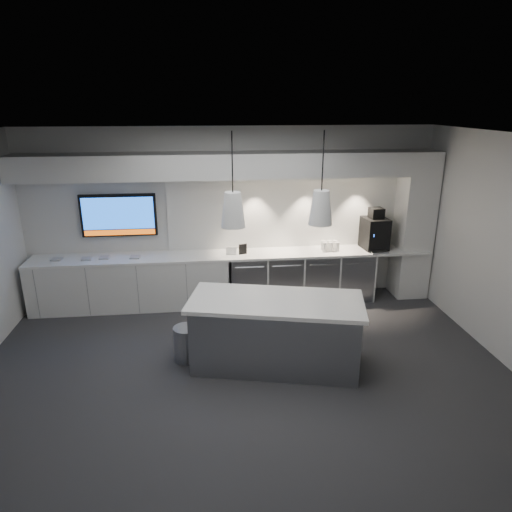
{
  "coord_description": "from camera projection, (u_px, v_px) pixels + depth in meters",
  "views": [
    {
      "loc": [
        -0.43,
        -5.24,
        3.37
      ],
      "look_at": [
        0.28,
        1.1,
        1.21
      ],
      "focal_mm": 32.0,
      "sensor_mm": 36.0,
      "label": 1
    }
  ],
  "objects": [
    {
      "name": "left_base_cabinets",
      "position": [
        131.0,
        283.0,
        7.78
      ],
      "size": [
        3.3,
        0.63,
        0.86
      ],
      "primitive_type": "cube",
      "color": "white",
      "rests_on": "floor"
    },
    {
      "name": "column",
      "position": [
        414.0,
        225.0,
        8.04
      ],
      "size": [
        0.55,
        0.55,
        2.6
      ],
      "primitive_type": "cube",
      "color": "white",
      "rests_on": "floor"
    },
    {
      "name": "pendant_left",
      "position": [
        233.0,
        210.0,
        5.42
      ],
      "size": [
        0.3,
        0.3,
        1.12
      ],
      "color": "white",
      "rests_on": "ceiling"
    },
    {
      "name": "wall_back",
      "position": [
        231.0,
        215.0,
        7.93
      ],
      "size": [
        7.0,
        0.0,
        7.0
      ],
      "primitive_type": "plane",
      "rotation": [
        1.57,
        0.0,
        0.0
      ],
      "color": "silver",
      "rests_on": "floor"
    },
    {
      "name": "cup_cluster",
      "position": [
        330.0,
        246.0,
        7.95
      ],
      "size": [
        0.3,
        0.19,
        0.16
      ],
      "primitive_type": null,
      "color": "silver",
      "rests_on": "back_counter"
    },
    {
      "name": "wall_right",
      "position": [
        511.0,
        253.0,
        5.94
      ],
      "size": [
        0.0,
        7.0,
        7.0
      ],
      "primitive_type": "plane",
      "rotation": [
        1.57,
        0.0,
        -1.57
      ],
      "color": "silver",
      "rests_on": "floor"
    },
    {
      "name": "island",
      "position": [
        275.0,
        333.0,
        6.02
      ],
      "size": [
        2.4,
        1.45,
        0.95
      ],
      "rotation": [
        0.0,
        0.0,
        -0.23
      ],
      "color": "gray",
      "rests_on": "floor"
    },
    {
      "name": "bin",
      "position": [
        187.0,
        344.0,
        6.21
      ],
      "size": [
        0.35,
        0.35,
        0.49
      ],
      "primitive_type": "cylinder",
      "rotation": [
        0.0,
        0.0,
        0.02
      ],
      "color": "gray",
      "rests_on": "floor"
    },
    {
      "name": "tray_b",
      "position": [
        87.0,
        259.0,
        7.52
      ],
      "size": [
        0.17,
        0.17,
        0.02
      ],
      "primitive_type": "cube",
      "rotation": [
        0.0,
        0.0,
        0.09
      ],
      "color": "#A8A8A8",
      "rests_on": "back_counter"
    },
    {
      "name": "coffee_machine",
      "position": [
        375.0,
        232.0,
        8.0
      ],
      "size": [
        0.44,
        0.6,
        0.73
      ],
      "rotation": [
        0.0,
        0.0,
        0.09
      ],
      "color": "black",
      "rests_on": "back_counter"
    },
    {
      "name": "wall_front",
      "position": [
        273.0,
        381.0,
        3.22
      ],
      "size": [
        7.0,
        0.0,
        7.0
      ],
      "primitive_type": "plane",
      "rotation": [
        -1.57,
        0.0,
        0.0
      ],
      "color": "silver",
      "rests_on": "floor"
    },
    {
      "name": "fridge_unit_d",
      "position": [
        352.0,
        275.0,
        8.19
      ],
      "size": [
        0.6,
        0.61,
        0.85
      ],
      "primitive_type": "cube",
      "color": "gray",
      "rests_on": "floor"
    },
    {
      "name": "wall_tv",
      "position": [
        119.0,
        215.0,
        7.66
      ],
      "size": [
        1.25,
        0.07,
        0.72
      ],
      "color": "black",
      "rests_on": "wall_back"
    },
    {
      "name": "ceiling",
      "position": [
        242.0,
        137.0,
        5.09
      ],
      "size": [
        7.0,
        7.0,
        0.0
      ],
      "primitive_type": "plane",
      "rotation": [
        3.14,
        0.0,
        0.0
      ],
      "color": "black",
      "rests_on": "wall_back"
    },
    {
      "name": "pendant_right",
      "position": [
        321.0,
        207.0,
        5.53
      ],
      "size": [
        0.3,
        0.3,
        1.12
      ],
      "color": "white",
      "rests_on": "ceiling"
    },
    {
      "name": "fridge_unit_c",
      "position": [
        318.0,
        276.0,
        8.12
      ],
      "size": [
        0.6,
        0.61,
        0.85
      ],
      "primitive_type": "cube",
      "color": "gray",
      "rests_on": "floor"
    },
    {
      "name": "back_counter",
      "position": [
        233.0,
        255.0,
        7.82
      ],
      "size": [
        6.8,
        0.65,
        0.04
      ],
      "primitive_type": "cube",
      "color": "white",
      "rests_on": "left_base_cabinets"
    },
    {
      "name": "tray_d",
      "position": [
        135.0,
        257.0,
        7.6
      ],
      "size": [
        0.17,
        0.17,
        0.02
      ],
      "primitive_type": "cube",
      "rotation": [
        0.0,
        0.0,
        -0.06
      ],
      "color": "#A8A8A8",
      "rests_on": "back_counter"
    },
    {
      "name": "fridge_unit_a",
      "position": [
        248.0,
        279.0,
        7.99
      ],
      "size": [
        0.6,
        0.61,
        0.85
      ],
      "primitive_type": "cube",
      "color": "gray",
      "rests_on": "floor"
    },
    {
      "name": "tray_c",
      "position": [
        105.0,
        258.0,
        7.58
      ],
      "size": [
        0.16,
        0.16,
        0.02
      ],
      "primitive_type": "cube",
      "rotation": [
        0.0,
        0.0,
        -0.03
      ],
      "color": "#A8A8A8",
      "rests_on": "back_counter"
    },
    {
      "name": "floor",
      "position": [
        245.0,
        369.0,
        6.05
      ],
      "size": [
        7.0,
        7.0,
        0.0
      ],
      "primitive_type": "plane",
      "color": "#302F32",
      "rests_on": "ground"
    },
    {
      "name": "sign_white",
      "position": [
        231.0,
        251.0,
        7.73
      ],
      "size": [
        0.18,
        0.04,
        0.14
      ],
      "primitive_type": "cube",
      "rotation": [
        0.0,
        0.0,
        -0.1
      ],
      "color": "white",
      "rests_on": "back_counter"
    },
    {
      "name": "fridge_unit_b",
      "position": [
        283.0,
        277.0,
        8.06
      ],
      "size": [
        0.6,
        0.61,
        0.85
      ],
      "primitive_type": "cube",
      "color": "gray",
      "rests_on": "floor"
    },
    {
      "name": "sign_black",
      "position": [
        243.0,
        249.0,
        7.76
      ],
      "size": [
        0.14,
        0.06,
        0.18
      ],
      "primitive_type": "cube",
      "rotation": [
        0.0,
        0.0,
        0.27
      ],
      "color": "black",
      "rests_on": "back_counter"
    },
    {
      "name": "backsplash",
      "position": [
        300.0,
        211.0,
        8.02
      ],
      "size": [
        4.6,
        0.03,
        1.3
      ],
      "primitive_type": "cube",
      "color": "white",
      "rests_on": "wall_back"
    },
    {
      "name": "soffit",
      "position": [
        232.0,
        165.0,
        7.36
      ],
      "size": [
        6.9,
        0.6,
        0.4
      ],
      "primitive_type": "cube",
      "color": "white",
      "rests_on": "wall_back"
    },
    {
      "name": "tray_a",
      "position": [
        57.0,
        259.0,
        7.49
      ],
      "size": [
        0.17,
        0.17,
        0.02
      ],
      "primitive_type": "cube",
      "rotation": [
        0.0,
        0.0,
        -0.09
      ],
      "color": "#A8A8A8",
      "rests_on": "back_counter"
    }
  ]
}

